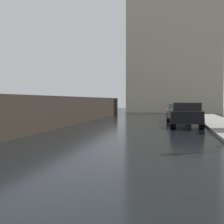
{
  "coord_description": "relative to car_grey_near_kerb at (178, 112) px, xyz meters",
  "views": [
    {
      "loc": [
        2.22,
        -3.25,
        1.58
      ],
      "look_at": [
        0.13,
        6.58,
        1.19
      ],
      "focal_mm": 47.99,
      "sensor_mm": 36.0,
      "label": 1
    }
  ],
  "objects": [
    {
      "name": "car_grey_near_kerb",
      "position": [
        0.0,
        0.0,
        0.0
      ],
      "size": [
        1.83,
        3.93,
        1.33
      ],
      "rotation": [
        0.0,
        0.0,
        0.03
      ],
      "color": "slate",
      "rests_on": "ground"
    },
    {
      "name": "car_black_mid_road",
      "position": [
        0.49,
        -5.23,
        0.03
      ],
      "size": [
        1.94,
        3.9,
        1.45
      ],
      "rotation": [
        0.0,
        0.0,
        -0.04
      ],
      "color": "black",
      "rests_on": "ground"
    },
    {
      "name": "distant_tower",
      "position": [
        0.15,
        20.64,
        12.69
      ],
      "size": [
        13.73,
        12.67,
        26.81
      ],
      "color": "#B2A88E",
      "rests_on": "ground"
    }
  ]
}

